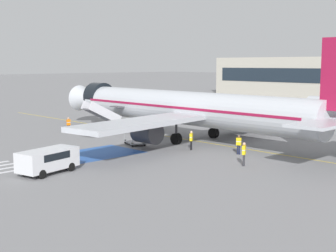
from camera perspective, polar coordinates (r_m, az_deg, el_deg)
ground_plane at (r=50.16m, az=-0.06°, el=-1.52°), size 600.00×600.00×0.00m
apron_leadline_yellow at (r=49.67m, az=2.04°, el=-1.61°), size 75.95×0.92×0.01m
apron_stand_patch_blue at (r=41.74m, az=-9.70°, el=-3.48°), size 5.38×9.26×0.01m
apron_walkway_bar_2 at (r=37.86m, az=-19.71°, el=-4.97°), size 0.44×3.60×0.01m
apron_walkway_bar_3 at (r=36.80m, az=-18.92°, el=-5.29°), size 0.44×3.60×0.01m
airliner at (r=48.79m, az=2.62°, el=2.14°), size 41.09×32.30×10.02m
boarding_stairs_forward at (r=53.32m, az=-8.01°, el=0.01°), size 2.25×5.25×3.92m
fuel_tanker at (r=64.42m, az=19.38°, el=1.77°), size 9.52×3.97×3.70m
service_van_0 at (r=35.23m, az=-14.43°, el=-3.89°), size 2.89×4.84×1.76m
baggage_cart at (r=46.35m, az=-4.07°, el=-1.97°), size 2.96×2.32×0.87m
ground_crew_0 at (r=41.65m, az=8.62°, el=-2.12°), size 0.48×0.34×1.71m
ground_crew_1 at (r=43.29m, az=2.85°, el=-1.59°), size 0.41×0.49×1.80m
ground_crew_2 at (r=37.01m, az=9.24°, el=-3.18°), size 0.38×0.49×1.87m
ground_crew_3 at (r=55.37m, az=-12.04°, el=0.26°), size 0.31×0.47×1.79m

